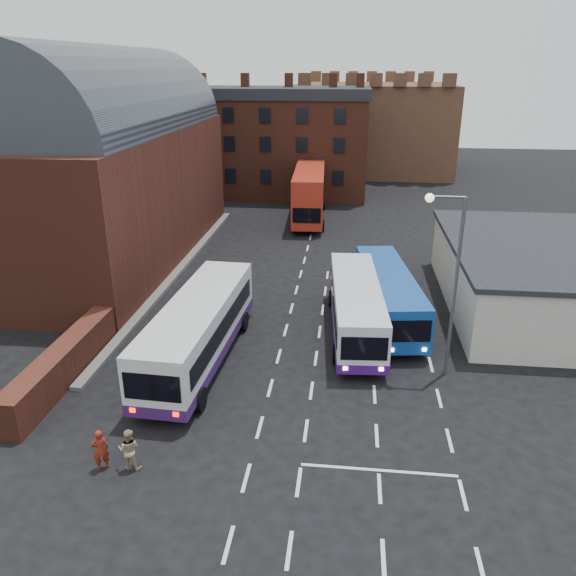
# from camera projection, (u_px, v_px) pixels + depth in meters

# --- Properties ---
(ground) EXTENTS (180.00, 180.00, 0.00)m
(ground) POSITION_uv_depth(u_px,v_px,m) (263.00, 417.00, 24.91)
(ground) COLOR black
(railway_station) EXTENTS (12.00, 28.00, 16.00)m
(railway_station) POSITION_uv_depth(u_px,v_px,m) (104.00, 161.00, 43.10)
(railway_station) COLOR #602B1E
(railway_station) RESTS_ON ground
(forecourt_wall) EXTENTS (1.20, 10.00, 1.80)m
(forecourt_wall) POSITION_uv_depth(u_px,v_px,m) (63.00, 364.00, 27.50)
(forecourt_wall) COLOR #602B1E
(forecourt_wall) RESTS_ON ground
(cream_building) EXTENTS (10.40, 16.40, 4.25)m
(cream_building) POSITION_uv_depth(u_px,v_px,m) (531.00, 275.00, 35.46)
(cream_building) COLOR beige
(cream_building) RESTS_ON ground
(brick_terrace) EXTENTS (22.00, 10.00, 11.00)m
(brick_terrace) POSITION_uv_depth(u_px,v_px,m) (272.00, 147.00, 65.96)
(brick_terrace) COLOR brown
(brick_terrace) RESTS_ON ground
(castle_keep) EXTENTS (22.00, 22.00, 12.00)m
(castle_keep) POSITION_uv_depth(u_px,v_px,m) (371.00, 127.00, 82.97)
(castle_keep) COLOR brown
(castle_keep) RESTS_ON ground
(bus_white_outbound) EXTENTS (3.60, 12.55, 3.39)m
(bus_white_outbound) POSITION_uv_depth(u_px,v_px,m) (198.00, 326.00, 28.90)
(bus_white_outbound) COLOR silver
(bus_white_outbound) RESTS_ON ground
(bus_white_inbound) EXTENTS (3.43, 11.36, 3.06)m
(bus_white_inbound) POSITION_uv_depth(u_px,v_px,m) (356.00, 305.00, 32.01)
(bus_white_inbound) COLOR silver
(bus_white_inbound) RESTS_ON ground
(bus_blue) EXTENTS (3.99, 11.24, 3.00)m
(bus_blue) POSITION_uv_depth(u_px,v_px,m) (389.00, 293.00, 33.76)
(bus_blue) COLOR #134599
(bus_blue) RESTS_ON ground
(bus_red_double) EXTENTS (3.60, 12.66, 5.02)m
(bus_red_double) POSITION_uv_depth(u_px,v_px,m) (309.00, 194.00, 55.51)
(bus_red_double) COLOR red
(bus_red_double) RESTS_ON ground
(street_lamp) EXTENTS (1.87, 0.41, 9.18)m
(street_lamp) POSITION_uv_depth(u_px,v_px,m) (450.00, 271.00, 26.36)
(street_lamp) COLOR #585A5F
(street_lamp) RESTS_ON ground
(pedestrian_red) EXTENTS (0.76, 0.70, 1.74)m
(pedestrian_red) POSITION_uv_depth(u_px,v_px,m) (100.00, 450.00, 21.41)
(pedestrian_red) COLOR maroon
(pedestrian_red) RESTS_ON ground
(pedestrian_beige) EXTENTS (0.86, 0.68, 1.74)m
(pedestrian_beige) POSITION_uv_depth(u_px,v_px,m) (129.00, 449.00, 21.43)
(pedestrian_beige) COLOR tan
(pedestrian_beige) RESTS_ON ground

